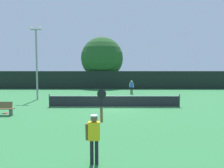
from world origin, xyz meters
TOP-DOWN VIEW (x-y plane):
  - ground_plane at (0.00, 0.00)m, footprint 120.00×120.00m
  - tennis_net at (0.00, 0.00)m, footprint 10.86×0.08m
  - perimeter_fence at (0.00, 16.42)m, footprint 38.12×0.12m
  - player_serving at (-0.70, -10.65)m, footprint 0.68×0.39m
  - player_receiving at (2.25, 9.59)m, footprint 0.57×0.25m
  - tennis_ball at (2.18, 0.20)m, footprint 0.07×0.07m
  - spare_racket at (-7.76, -2.51)m, footprint 0.28×0.52m
  - courtside_bench at (-7.78, -3.22)m, footprint 1.80×0.44m
  - light_pole at (-7.94, 4.38)m, footprint 1.18×0.28m
  - large_tree at (-2.04, 19.77)m, footprint 7.30×7.30m
  - parked_car_near at (-8.57, 24.63)m, footprint 2.44×4.42m
  - parked_car_mid at (1.59, 23.94)m, footprint 2.20×4.33m
  - parked_car_far at (7.10, 24.17)m, footprint 2.02×4.25m

SIDE VIEW (x-z plane):
  - ground_plane at x=0.00m, z-range 0.00..0.00m
  - spare_racket at x=-7.76m, z-range 0.00..0.04m
  - tennis_ball at x=2.18m, z-range 0.00..0.07m
  - courtside_bench at x=-7.78m, z-range 0.01..0.96m
  - tennis_net at x=0.00m, z-range -0.02..1.05m
  - parked_car_near at x=-8.57m, z-range -0.07..1.62m
  - parked_car_mid at x=1.59m, z-range -0.07..1.62m
  - parked_car_far at x=7.10m, z-range -0.07..1.62m
  - player_receiving at x=2.25m, z-range 0.19..1.89m
  - player_serving at x=-0.70m, z-range -0.16..2.33m
  - perimeter_fence at x=0.00m, z-range 0.00..2.85m
  - light_pole at x=-7.94m, z-range 0.55..7.98m
  - large_tree at x=-2.04m, z-range 0.69..9.40m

